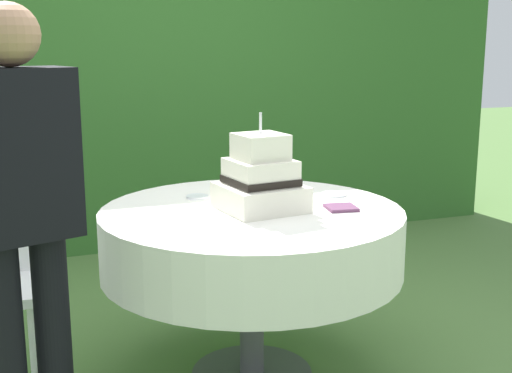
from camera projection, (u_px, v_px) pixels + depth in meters
foliage_hedge at (141, 50)px, 4.98m from camera, size 5.60×0.69×2.83m
cake_table at (252, 240)px, 2.93m from camera, size 1.30×1.30×0.78m
wedding_cake at (261, 180)px, 2.87m from camera, size 0.37×0.37×0.42m
serving_plate_near at (197, 197)px, 3.11m from camera, size 0.10×0.10×0.01m
serving_plate_far at (334, 194)px, 3.16m from camera, size 0.11×0.11×0.01m
serving_plate_left at (252, 190)px, 3.25m from camera, size 0.12×0.12×0.01m
serving_plate_right at (293, 187)px, 3.32m from camera, size 0.11×0.11×0.01m
napkin_stack at (341, 208)px, 2.90m from camera, size 0.14×0.14×0.01m
standing_person at (21, 215)px, 2.19m from camera, size 0.40×0.30×1.60m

